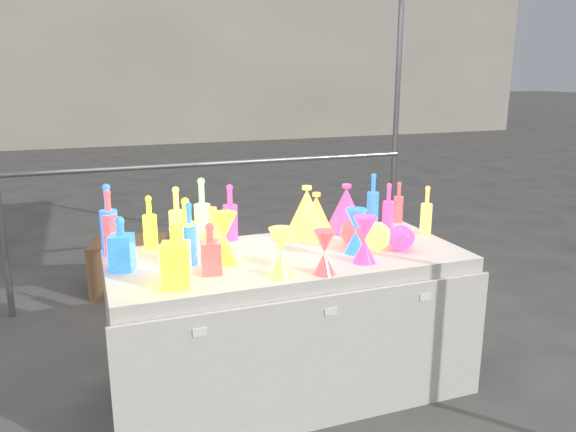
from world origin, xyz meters
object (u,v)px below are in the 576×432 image
object	(u,v)px
cardboard_box_closed	(130,265)
bottle_0	(150,222)
decanter_0	(176,255)
hourglass_0	(324,252)
display_table	(289,322)
lampshade_0	(213,229)

from	to	relation	value
cardboard_box_closed	bottle_0	distance (m)	1.53
bottle_0	decanter_0	bearing A→B (deg)	-86.55
hourglass_0	decanter_0	bearing A→B (deg)	173.50
bottle_0	hourglass_0	distance (m)	0.98
display_table	lampshade_0	size ratio (longest dim) A/B	7.88
cardboard_box_closed	hourglass_0	xyz separation A→B (m)	(0.73, -2.05, 0.65)
decanter_0	lampshade_0	bearing A→B (deg)	73.21
cardboard_box_closed	bottle_0	xyz separation A→B (m)	(0.03, -1.37, 0.69)
decanter_0	hourglass_0	bearing A→B (deg)	7.70
bottle_0	hourglass_0	size ratio (longest dim) A/B	1.36
lampshade_0	display_table	bearing A→B (deg)	-47.83
display_table	bottle_0	world-z (taller)	bottle_0
bottle_0	display_table	bearing A→B (deg)	-29.13
bottle_0	decanter_0	world-z (taller)	decanter_0
cardboard_box_closed	lampshade_0	world-z (taller)	lampshade_0
bottle_0	hourglass_0	world-z (taller)	bottle_0
cardboard_box_closed	hourglass_0	distance (m)	2.28
lampshade_0	hourglass_0	bearing A→B (deg)	-71.59
bottle_0	decanter_0	distance (m)	0.61
bottle_0	decanter_0	xyz separation A→B (m)	(0.04, -0.61, 0.00)
bottle_0	lampshade_0	distance (m)	0.35
decanter_0	display_table	bearing A→B (deg)	36.56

